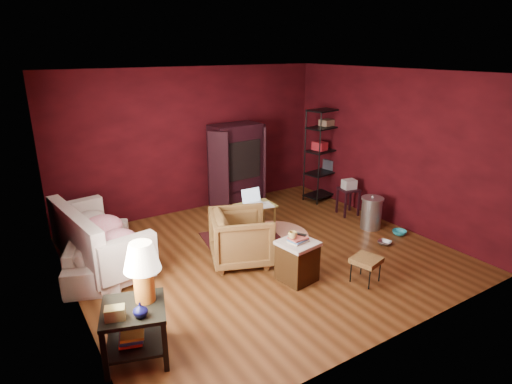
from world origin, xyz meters
TOP-DOWN VIEW (x-y plane):
  - room at (-0.04, -0.01)m, footprint 5.54×5.04m
  - sofa at (-2.27, 1.00)m, footprint 1.16×1.95m
  - armchair at (-0.40, -0.01)m, footprint 1.07×1.10m
  - pet_bowl_steel at (1.93, -0.77)m, footprint 0.23×0.14m
  - pet_bowl_turquoise at (2.46, -0.64)m, footprint 0.25×0.10m
  - vase at (-2.40, -1.45)m, footprint 0.15×0.16m
  - mug at (-0.10, -0.89)m, footprint 0.15×0.13m
  - side_table at (-2.34, -1.22)m, footprint 0.81×0.81m
  - sofa_cushions at (-2.28, 1.00)m, footprint 1.10×2.16m
  - hamper at (-0.01, -0.90)m, footprint 0.55×0.55m
  - footstool at (0.76, -1.45)m, footprint 0.44×0.44m
  - rug_round at (0.57, 0.54)m, footprint 1.62×1.62m
  - rug_oriental at (0.03, 0.74)m, footprint 1.40×1.06m
  - laptop_desk at (0.32, 0.73)m, footprint 0.67×0.53m
  - tv_armoire at (0.75, 2.11)m, footprint 1.34×0.76m
  - wire_shelving at (2.64, 1.57)m, footprint 1.01×0.57m
  - small_stand at (2.37, 0.57)m, footprint 0.42×0.42m
  - trash_can at (2.25, -0.16)m, footprint 0.45×0.45m

SIDE VIEW (x-z plane):
  - rug_round at x=0.57m, z-range 0.00..0.01m
  - rug_oriental at x=0.03m, z-range 0.01..0.02m
  - pet_bowl_steel at x=1.93m, z-range 0.00..0.22m
  - pet_bowl_turquoise at x=2.46m, z-range 0.00..0.24m
  - trash_can at x=2.25m, z-range -0.02..0.61m
  - hamper at x=-0.01m, z-range -0.03..0.65m
  - footstool at x=0.76m, z-range 0.14..0.50m
  - sofa at x=-2.27m, z-range 0.00..0.73m
  - sofa_cushions at x=-2.28m, z-range -0.01..0.86m
  - armchair at x=-0.40m, z-range 0.00..0.89m
  - laptop_desk at x=0.32m, z-range 0.10..0.90m
  - small_stand at x=2.37m, z-range 0.18..0.88m
  - vase at x=-2.40m, z-range 0.61..0.76m
  - mug at x=-0.10m, z-range 0.66..0.78m
  - side_table at x=-2.34m, z-range 0.13..1.40m
  - tv_armoire at x=0.75m, z-range 0.04..1.74m
  - wire_shelving at x=2.64m, z-range 0.09..2.04m
  - room at x=-0.04m, z-range -0.02..2.82m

